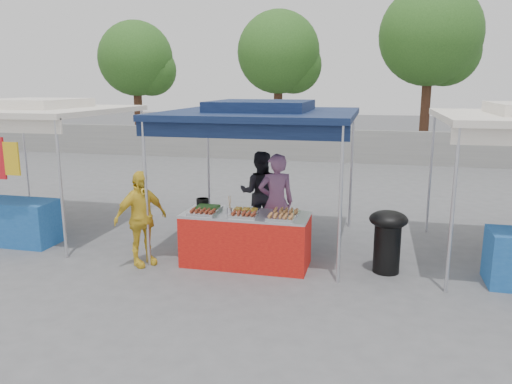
% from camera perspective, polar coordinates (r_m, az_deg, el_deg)
% --- Properties ---
extents(ground_plane, '(80.00, 80.00, 0.00)m').
position_cam_1_polar(ground_plane, '(8.23, -0.99, -8.03)').
color(ground_plane, '#5F6062').
extents(back_wall, '(40.00, 0.25, 1.20)m').
position_cam_1_polar(back_wall, '(18.71, 7.50, 5.28)').
color(back_wall, gray).
rests_on(back_wall, ground_plane).
extents(main_canopy, '(3.20, 3.20, 2.57)m').
position_cam_1_polar(main_canopy, '(8.67, 0.58, 9.06)').
color(main_canopy, silver).
rests_on(main_canopy, ground_plane).
extents(neighbor_stall_left, '(3.20, 3.20, 2.57)m').
position_cam_1_polar(neighbor_stall_left, '(10.38, -25.02, 4.18)').
color(neighbor_stall_left, silver).
rests_on(neighbor_stall_left, ground_plane).
extents(tree_0, '(3.31, 3.21, 5.51)m').
position_cam_1_polar(tree_0, '(22.91, -13.17, 14.28)').
color(tree_0, '#45281A').
rests_on(tree_0, ground_plane).
extents(tree_1, '(3.44, 3.37, 5.79)m').
position_cam_1_polar(tree_1, '(21.23, 3.02, 15.28)').
color(tree_1, '#45281A').
rests_on(tree_1, ground_plane).
extents(tree_2, '(3.81, 3.81, 6.55)m').
position_cam_1_polar(tree_2, '(20.77, 19.69, 16.10)').
color(tree_2, '#45281A').
rests_on(tree_2, ground_plane).
extents(vendor_table, '(2.00, 0.80, 0.85)m').
position_cam_1_polar(vendor_table, '(8.00, -1.18, -5.42)').
color(vendor_table, red).
rests_on(vendor_table, ground_plane).
extents(food_tray_fl, '(0.42, 0.30, 0.07)m').
position_cam_1_polar(food_tray_fl, '(7.84, -6.16, -2.37)').
color(food_tray_fl, silver).
rests_on(food_tray_fl, vendor_table).
extents(food_tray_fm, '(0.42, 0.30, 0.07)m').
position_cam_1_polar(food_tray_fm, '(7.66, -1.42, -2.66)').
color(food_tray_fm, silver).
rests_on(food_tray_fm, vendor_table).
extents(food_tray_fr, '(0.42, 0.30, 0.07)m').
position_cam_1_polar(food_tray_fr, '(7.52, 2.84, -2.96)').
color(food_tray_fr, silver).
rests_on(food_tray_fr, vendor_table).
extents(food_tray_bl, '(0.42, 0.30, 0.07)m').
position_cam_1_polar(food_tray_bl, '(8.12, -5.52, -1.84)').
color(food_tray_bl, silver).
rests_on(food_tray_bl, vendor_table).
extents(food_tray_bm, '(0.42, 0.30, 0.07)m').
position_cam_1_polar(food_tray_bm, '(7.94, -1.19, -2.11)').
color(food_tray_bm, silver).
rests_on(food_tray_bm, vendor_table).
extents(food_tray_br, '(0.42, 0.30, 0.07)m').
position_cam_1_polar(food_tray_br, '(7.83, 3.42, -2.34)').
color(food_tray_br, silver).
rests_on(food_tray_br, vendor_table).
extents(cooking_pot, '(0.21, 0.21, 0.12)m').
position_cam_1_polar(cooking_pot, '(8.43, -6.12, -1.15)').
color(cooking_pot, black).
rests_on(cooking_pot, vendor_table).
extents(skewer_cup, '(0.08, 0.08, 0.10)m').
position_cam_1_polar(skewer_cup, '(7.86, -3.04, -2.16)').
color(skewer_cup, silver).
rests_on(skewer_cup, vendor_table).
extents(wok_burner, '(0.58, 0.58, 0.98)m').
position_cam_1_polar(wok_burner, '(7.91, 14.81, -4.88)').
color(wok_burner, black).
rests_on(wok_burner, ground_plane).
extents(crate_left, '(0.50, 0.35, 0.30)m').
position_cam_1_polar(crate_left, '(8.85, -1.80, -5.55)').
color(crate_left, '#153DAC').
rests_on(crate_left, ground_plane).
extents(crate_right, '(0.46, 0.32, 0.27)m').
position_cam_1_polar(crate_right, '(8.72, 1.57, -5.90)').
color(crate_right, '#153DAC').
rests_on(crate_right, ground_plane).
extents(crate_stacked, '(0.45, 0.31, 0.27)m').
position_cam_1_polar(crate_stacked, '(8.64, 1.58, -4.19)').
color(crate_stacked, '#153DAC').
rests_on(crate_stacked, crate_right).
extents(vendor_woman, '(0.73, 0.61, 1.70)m').
position_cam_1_polar(vendor_woman, '(8.60, 2.31, -1.21)').
color(vendor_woman, '#925D87').
rests_on(vendor_woman, ground_plane).
extents(helper_man, '(0.85, 0.70, 1.60)m').
position_cam_1_polar(helper_man, '(9.61, 0.45, -0.06)').
color(helper_man, black).
rests_on(helper_man, ground_plane).
extents(customer_person, '(0.83, 0.95, 1.54)m').
position_cam_1_polar(customer_person, '(8.11, -13.04, -2.98)').
color(customer_person, yellow).
rests_on(customer_person, ground_plane).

